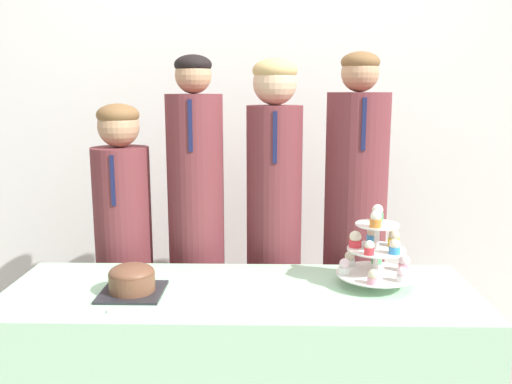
{
  "coord_description": "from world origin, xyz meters",
  "views": [
    {
      "loc": [
        0.1,
        -1.59,
        1.47
      ],
      "look_at": [
        0.06,
        0.33,
        1.1
      ],
      "focal_mm": 38.0,
      "sensor_mm": 36.0,
      "label": 1
    }
  ],
  "objects": [
    {
      "name": "student_2",
      "position": [
        0.13,
        0.82,
        0.79
      ],
      "size": [
        0.25,
        0.26,
        1.6
      ],
      "color": "brown",
      "rests_on": "ground_plane"
    },
    {
      "name": "table",
      "position": [
        0.0,
        0.3,
        0.37
      ],
      "size": [
        1.74,
        0.6,
        0.74
      ],
      "color": "#A8DBB2",
      "rests_on": "ground_plane"
    },
    {
      "name": "student_0",
      "position": [
        -0.57,
        0.82,
        0.68
      ],
      "size": [
        0.26,
        0.27,
        1.4
      ],
      "color": "brown",
      "rests_on": "ground_plane"
    },
    {
      "name": "round_cake",
      "position": [
        -0.39,
        0.26,
        0.79
      ],
      "size": [
        0.22,
        0.22,
        0.11
      ],
      "color": "#232328",
      "rests_on": "table"
    },
    {
      "name": "cake_knife",
      "position": [
        -0.33,
        0.11,
        0.74
      ],
      "size": [
        0.31,
        0.07,
        0.01
      ],
      "rotation": [
        0.0,
        0.0,
        0.17
      ],
      "color": "silver",
      "rests_on": "table"
    },
    {
      "name": "cupcake_stand",
      "position": [
        0.51,
        0.36,
        0.87
      ],
      "size": [
        0.29,
        0.29,
        0.3
      ],
      "color": "silver",
      "rests_on": "table"
    },
    {
      "name": "student_3",
      "position": [
        0.5,
        0.82,
        0.77
      ],
      "size": [
        0.28,
        0.29,
        1.62
      ],
      "color": "brown",
      "rests_on": "ground_plane"
    },
    {
      "name": "student_1",
      "position": [
        -0.23,
        0.82,
        0.78
      ],
      "size": [
        0.26,
        0.26,
        1.61
      ],
      "color": "brown",
      "rests_on": "ground_plane"
    },
    {
      "name": "wall_back",
      "position": [
        0.0,
        1.58,
        1.35
      ],
      "size": [
        9.0,
        0.06,
        2.7
      ],
      "color": "silver",
      "rests_on": "ground_plane"
    }
  ]
}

